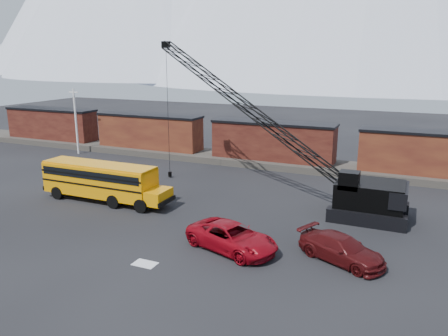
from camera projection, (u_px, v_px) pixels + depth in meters
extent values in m
plane|color=black|center=(172.00, 237.00, 29.19)|extent=(160.00, 160.00, 0.00)
cube|color=white|center=(401.00, 57.00, 327.83)|extent=(800.00, 80.00, 24.00)
cube|color=#4B463E|center=(272.00, 162.00, 48.62)|extent=(120.00, 5.00, 0.70)
cube|color=#582519|center=(52.00, 124.00, 60.52)|extent=(13.50, 2.90, 4.00)
cube|color=black|center=(51.00, 109.00, 60.01)|extent=(13.70, 3.10, 0.25)
cube|color=black|center=(31.00, 134.00, 62.58)|extent=(2.20, 2.40, 0.60)
cube|color=black|center=(77.00, 138.00, 59.30)|extent=(2.20, 2.40, 0.60)
cube|color=#411712|center=(150.00, 132.00, 54.28)|extent=(13.50, 2.90, 4.00)
cube|color=black|center=(149.00, 115.00, 53.77)|extent=(13.70, 3.10, 0.25)
cube|color=black|center=(123.00, 143.00, 56.34)|extent=(2.20, 2.40, 0.60)
cube|color=black|center=(180.00, 148.00, 53.06)|extent=(2.20, 2.40, 0.60)
cube|color=#582519|center=(273.00, 141.00, 48.04)|extent=(13.50, 2.90, 4.00)
cube|color=black|center=(273.00, 123.00, 47.53)|extent=(13.70, 3.10, 0.25)
cube|color=black|center=(237.00, 153.00, 50.09)|extent=(2.20, 2.40, 0.60)
cube|color=black|center=(310.00, 160.00, 46.82)|extent=(2.20, 2.40, 0.60)
cube|color=#411712|center=(433.00, 154.00, 41.79)|extent=(13.50, 2.90, 4.00)
cube|color=black|center=(435.00, 133.00, 41.29)|extent=(13.70, 3.10, 0.25)
cube|color=black|center=(385.00, 167.00, 43.85)|extent=(2.20, 2.40, 0.60)
cylinder|color=silver|center=(76.00, 122.00, 53.53)|extent=(0.24, 0.24, 8.00)
cube|color=silver|center=(74.00, 92.00, 52.64)|extent=(1.40, 0.12, 0.12)
cube|color=silver|center=(145.00, 264.00, 25.44)|extent=(1.40, 0.90, 0.02)
cube|color=orange|center=(100.00, 180.00, 36.27)|extent=(10.00, 2.50, 2.50)
cube|color=orange|center=(157.00, 196.00, 34.26)|extent=(1.60, 2.30, 1.10)
cube|color=orange|center=(98.00, 165.00, 35.95)|extent=(10.00, 2.30, 0.18)
cube|color=black|center=(89.00, 175.00, 34.98)|extent=(9.60, 0.05, 0.65)
cube|color=black|center=(109.00, 168.00, 37.22)|extent=(9.60, 0.05, 0.65)
cube|color=black|center=(167.00, 201.00, 34.00)|extent=(0.15, 2.45, 0.35)
cube|color=black|center=(54.00, 184.00, 38.49)|extent=(0.15, 2.50, 0.35)
cylinder|color=black|center=(58.00, 193.00, 36.96)|extent=(1.10, 0.35, 1.10)
cylinder|color=black|center=(77.00, 186.00, 39.00)|extent=(1.10, 0.35, 1.10)
cylinder|color=black|center=(113.00, 202.00, 34.70)|extent=(1.10, 0.35, 1.10)
cylinder|color=black|center=(130.00, 194.00, 36.74)|extent=(1.10, 0.35, 1.10)
cylinder|color=black|center=(141.00, 206.00, 33.69)|extent=(1.10, 0.35, 1.10)
cylinder|color=black|center=(157.00, 197.00, 35.73)|extent=(1.10, 0.35, 1.10)
imported|color=maroon|center=(232.00, 237.00, 27.11)|extent=(6.65, 4.58, 1.69)
imported|color=#420B0D|center=(342.00, 249.00, 25.63)|extent=(5.77, 4.23, 1.55)
cube|color=black|center=(366.00, 219.00, 31.16)|extent=(5.50, 1.00, 1.00)
cube|color=black|center=(370.00, 205.00, 34.00)|extent=(5.50, 1.00, 1.00)
cube|color=black|center=(370.00, 194.00, 32.23)|extent=(4.80, 3.60, 1.80)
cube|color=black|center=(399.00, 195.00, 31.40)|extent=(1.20, 3.80, 1.20)
cube|color=black|center=(349.00, 180.00, 31.42)|extent=(1.40, 1.20, 1.30)
cube|color=black|center=(348.00, 182.00, 30.93)|extent=(1.20, 0.06, 0.90)
cube|color=black|center=(166.00, 45.00, 40.49)|extent=(0.70, 0.50, 0.60)
cylinder|color=black|center=(168.00, 114.00, 42.08)|extent=(0.04, 0.04, 12.54)
cube|color=black|center=(170.00, 174.00, 43.57)|extent=(0.25, 0.25, 0.50)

